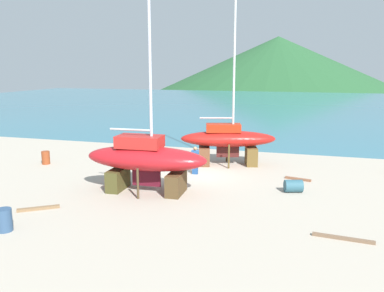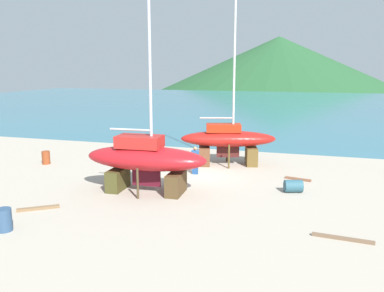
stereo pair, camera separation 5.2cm
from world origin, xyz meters
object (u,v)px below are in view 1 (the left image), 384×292
Objects in this scene: barrel_tipped_left at (293,186)px; barrel_rust_mid at (4,220)px; worker at (195,160)px; sailboat_mid_port at (146,159)px; barrel_by_slipway at (46,158)px; sailboat_large_starboard at (228,140)px.

barrel_rust_mid is (-10.72, -8.42, 0.13)m from barrel_tipped_left.
sailboat_mid_port is at bearing -25.08° from worker.
barrel_rust_mid is at bearing -141.84° from barrel_tipped_left.
sailboat_mid_port reaches higher than barrel_rust_mid.
sailboat_mid_port is 9.61m from barrel_by_slipway.
barrel_by_slipway is 11.39m from barrel_rust_mid.
worker is 10.28m from barrel_by_slipway.
barrel_by_slipway is at bearing 174.35° from barrel_tipped_left.
barrel_rust_mid is at bearing -30.06° from worker.
barrel_tipped_left is at bearing -5.65° from barrel_by_slipway.
sailboat_mid_port is at bearing -22.70° from barrel_by_slipway.
worker is 11.50m from barrel_rust_mid.
sailboat_large_starboard is 6.83× the size of worker.
sailboat_large_starboard reaches higher than barrel_by_slipway.
barrel_tipped_left is 1.03× the size of barrel_by_slipway.
worker is at bearing 67.74° from sailboat_mid_port.
barrel_tipped_left is at bearing 38.16° from barrel_rust_mid.
worker is 6.23m from barrel_tipped_left.
sailboat_mid_port is at bearing -127.92° from sailboat_large_starboard.
worker is (-1.39, -2.87, -0.82)m from sailboat_large_starboard.
worker is 1.87× the size of barrel_tipped_left.
barrel_tipped_left is 0.99× the size of barrel_rust_mid.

